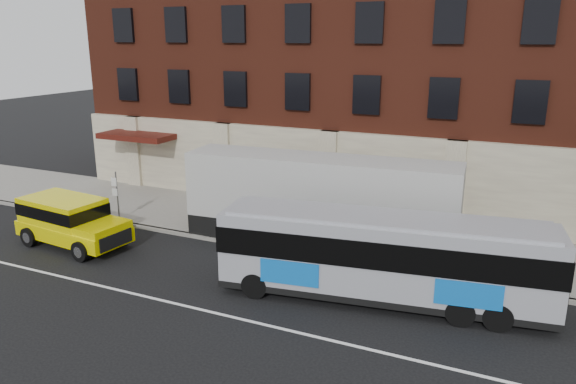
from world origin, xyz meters
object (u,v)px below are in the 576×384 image
at_px(sign_pole, 116,194).
at_px(shipping_container, 320,202).
at_px(city_bus, 383,255).
at_px(yellow_suv, 69,219).

height_order(sign_pole, shipping_container, shipping_container).
distance_m(sign_pole, city_bus, 13.72).
xyz_separation_m(sign_pole, city_bus, (13.48, -2.55, 0.19)).
bearing_deg(sign_pole, yellow_suv, -88.54).
relative_size(city_bus, yellow_suv, 2.06).
height_order(city_bus, shipping_container, shipping_container).
height_order(sign_pole, yellow_suv, sign_pole).
relative_size(sign_pole, shipping_container, 0.22).
distance_m(city_bus, yellow_suv, 13.42).
bearing_deg(yellow_suv, sign_pole, 91.46).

